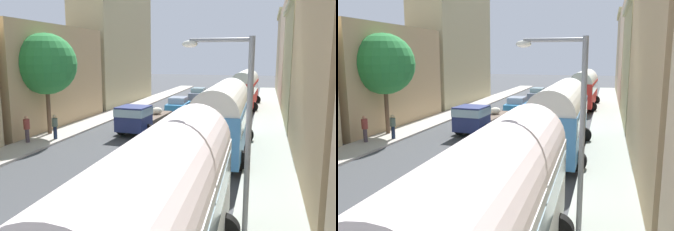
% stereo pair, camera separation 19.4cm
% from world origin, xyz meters
% --- Properties ---
extents(ground_plane, '(154.00, 154.00, 0.00)m').
position_xyz_m(ground_plane, '(0.00, 27.00, 0.00)').
color(ground_plane, '#414346').
extents(sidewalk_left, '(2.50, 70.00, 0.14)m').
position_xyz_m(sidewalk_left, '(-7.25, 27.00, 0.07)').
color(sidewalk_left, '#B3ABA0').
rests_on(sidewalk_left, ground).
extents(sidewalk_right, '(2.50, 70.00, 0.14)m').
position_xyz_m(sidewalk_right, '(7.25, 27.00, 0.07)').
color(sidewalk_right, '#969F96').
rests_on(sidewalk_right, ground).
extents(building_left_2, '(5.39, 12.71, 8.01)m').
position_xyz_m(building_left_2, '(-11.19, 23.12, 4.01)').
color(building_left_2, tan).
rests_on(building_left_2, ground).
extents(building_left_3, '(4.15, 14.31, 13.60)m').
position_xyz_m(building_left_3, '(-10.58, 37.38, 6.80)').
color(building_left_3, tan).
rests_on(building_left_3, ground).
extents(building_right_2, '(5.15, 11.98, 9.88)m').
position_xyz_m(building_right_2, '(10.84, 30.08, 4.96)').
color(building_right_2, tan).
rests_on(building_right_2, ground).
extents(building_right_3, '(4.63, 13.60, 11.70)m').
position_xyz_m(building_right_3, '(10.81, 43.71, 5.85)').
color(building_right_3, beige).
rests_on(building_right_3, ground).
extents(building_right_4, '(5.56, 12.35, 12.41)m').
position_xyz_m(building_right_4, '(11.03, 57.38, 6.24)').
color(building_right_4, tan).
rests_on(building_right_4, ground).
extents(parked_bus_0, '(3.37, 8.80, 4.08)m').
position_xyz_m(parked_bus_0, '(4.83, 5.79, 2.26)').
color(parked_bus_0, silver).
rests_on(parked_bus_0, ground).
extents(parked_bus_1, '(3.40, 9.49, 4.14)m').
position_xyz_m(parked_bus_1, '(4.64, 18.66, 2.28)').
color(parked_bus_1, '#3C7BBB').
rests_on(parked_bus_1, ground).
extents(parked_bus_2, '(3.35, 9.92, 4.08)m').
position_xyz_m(parked_bus_2, '(4.74, 37.90, 2.27)').
color(parked_bus_2, red).
rests_on(parked_bus_2, ground).
extents(cargo_truck_0, '(3.14, 6.92, 2.15)m').
position_xyz_m(cargo_truck_0, '(-1.91, 22.63, 1.15)').
color(cargo_truck_0, navy).
rests_on(cargo_truck_0, ground).
extents(car_0, '(2.43, 3.98, 1.64)m').
position_xyz_m(car_0, '(-1.36, 31.76, 0.81)').
color(car_0, '#348ACD').
rests_on(car_0, ground).
extents(car_1, '(2.37, 4.18, 1.64)m').
position_xyz_m(car_1, '(-1.37, 42.23, 0.82)').
color(car_1, gray).
rests_on(car_1, ground).
extents(car_2, '(2.31, 3.80, 1.52)m').
position_xyz_m(car_2, '(1.72, 10.77, 0.78)').
color(car_2, '#B52B2E').
rests_on(car_2, ground).
extents(car_3, '(2.33, 4.11, 1.65)m').
position_xyz_m(car_3, '(2.09, 23.28, 0.82)').
color(car_3, '#3791D0').
rests_on(car_3, ground).
extents(car_4, '(2.30, 4.12, 1.47)m').
position_xyz_m(car_4, '(1.53, 39.87, 0.74)').
color(car_4, slate).
rests_on(car_4, ground).
extents(pedestrian_1, '(0.47, 0.47, 1.79)m').
position_xyz_m(pedestrian_1, '(-6.54, 18.52, 1.02)').
color(pedestrian_1, '#19253E').
rests_on(pedestrian_1, ground).
extents(pedestrian_2, '(0.54, 0.54, 1.87)m').
position_xyz_m(pedestrian_2, '(-7.74, 17.23, 1.06)').
color(pedestrian_2, '#483B44').
rests_on(pedestrian_2, ground).
extents(streetlamp_near, '(2.00, 0.28, 6.16)m').
position_xyz_m(streetlamp_near, '(6.21, 8.52, 3.74)').
color(streetlamp_near, gray).
rests_on(streetlamp_near, ground).
extents(roadside_tree_2, '(4.26, 4.26, 7.23)m').
position_xyz_m(roadside_tree_2, '(-7.90, 19.87, 5.08)').
color(roadside_tree_2, brown).
rests_on(roadside_tree_2, ground).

